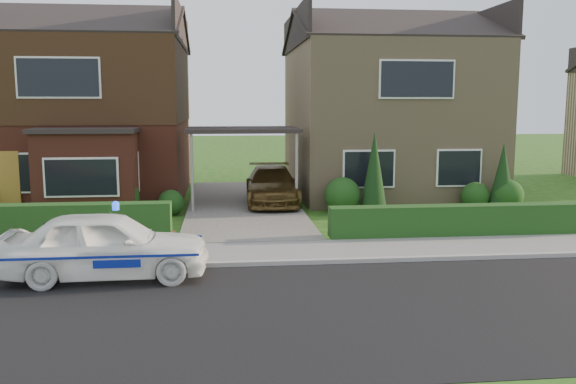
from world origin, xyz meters
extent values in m
plane|color=#144612|center=(0.00, 0.00, 0.00)|extent=(120.00, 120.00, 0.00)
cube|color=black|center=(0.00, 0.00, 0.00)|extent=(60.00, 6.00, 0.02)
cube|color=#9E9993|center=(0.00, 3.05, 0.06)|extent=(60.00, 0.16, 0.12)
cube|color=slate|center=(0.00, 4.10, 0.05)|extent=(60.00, 2.00, 0.10)
cube|color=#666059|center=(0.00, 11.00, 0.06)|extent=(3.80, 12.00, 0.12)
cube|color=brown|center=(-5.80, 14.00, 2.90)|extent=(7.20, 8.00, 5.80)
cube|color=white|center=(-7.38, 9.98, 1.40)|extent=(1.80, 0.08, 1.30)
cube|color=white|center=(-4.22, 9.98, 1.40)|extent=(1.60, 0.08, 1.30)
cube|color=white|center=(-5.80, 9.98, 4.40)|extent=(2.60, 0.08, 1.30)
cube|color=black|center=(-5.80, 14.00, 4.35)|extent=(7.26, 8.06, 2.90)
cube|color=brown|center=(-4.94, 9.30, 1.35)|extent=(3.00, 1.40, 2.70)
cube|color=black|center=(-4.94, 9.30, 2.77)|extent=(3.20, 1.60, 0.14)
cube|color=tan|center=(5.80, 14.00, 2.90)|extent=(7.20, 8.00, 5.80)
cube|color=white|center=(4.22, 9.98, 1.40)|extent=(1.80, 0.08, 1.30)
cube|color=white|center=(7.38, 9.98, 1.40)|extent=(1.60, 0.08, 1.30)
cube|color=white|center=(5.80, 9.98, 4.40)|extent=(2.60, 0.08, 1.30)
cube|color=black|center=(0.00, 11.00, 2.70)|extent=(3.80, 3.00, 0.14)
cylinder|color=gray|center=(-1.70, 9.60, 1.35)|extent=(0.10, 0.10, 2.70)
cylinder|color=gray|center=(1.70, 9.60, 1.35)|extent=(0.10, 0.10, 2.70)
cube|color=brown|center=(-5.80, 5.30, 0.18)|extent=(7.70, 0.25, 0.36)
cube|color=#113714|center=(-5.80, 5.45, 0.00)|extent=(7.50, 0.55, 0.90)
cube|color=#113714|center=(5.80, 5.35, 0.00)|extent=(7.50, 0.55, 0.80)
sphere|color=#113714|center=(-4.00, 9.30, 0.66)|extent=(1.32, 1.32, 1.32)
sphere|color=#113714|center=(-2.40, 9.60, 0.42)|extent=(0.84, 0.84, 0.84)
sphere|color=#113714|center=(3.20, 9.40, 0.60)|extent=(1.20, 1.20, 1.20)
sphere|color=#113714|center=(7.80, 9.50, 0.48)|extent=(0.96, 0.96, 0.96)
sphere|color=#113714|center=(8.80, 9.20, 0.54)|extent=(1.08, 1.08, 1.08)
cone|color=black|center=(4.20, 9.20, 1.30)|extent=(0.90, 0.90, 2.60)
cone|color=black|center=(8.60, 9.20, 1.10)|extent=(0.90, 0.90, 2.20)
imported|color=white|center=(-3.10, 2.40, 0.70)|extent=(1.73, 4.16, 1.41)
sphere|color=#193FF2|center=(-2.90, 2.40, 1.49)|extent=(0.17, 0.17, 0.17)
cube|color=navy|center=(-3.10, 1.56, 0.65)|extent=(3.80, 0.02, 0.05)
cube|color=navy|center=(-3.10, 3.24, 0.65)|extent=(3.80, 0.01, 0.05)
ellipsoid|color=black|center=(-4.26, 2.30, 0.98)|extent=(0.22, 0.17, 0.21)
sphere|color=white|center=(-4.25, 2.24, 0.97)|extent=(0.11, 0.11, 0.11)
sphere|color=black|center=(-4.24, 2.28, 1.12)|extent=(0.13, 0.13, 0.13)
cone|color=black|center=(-4.29, 2.29, 1.19)|extent=(0.04, 0.04, 0.05)
cone|color=black|center=(-4.20, 2.29, 1.19)|extent=(0.04, 0.04, 0.05)
imported|color=brown|center=(1.00, 11.01, 0.76)|extent=(1.93, 4.46, 1.28)
imported|color=gray|center=(-5.71, 7.89, 0.33)|extent=(0.40, 0.32, 0.66)
imported|color=gray|center=(-4.91, 7.24, 0.41)|extent=(0.57, 0.56, 0.81)
imported|color=gray|center=(-2.50, 6.00, 0.40)|extent=(0.49, 0.49, 0.80)
camera|label=1|loc=(-0.73, -10.12, 3.58)|focal=38.00mm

